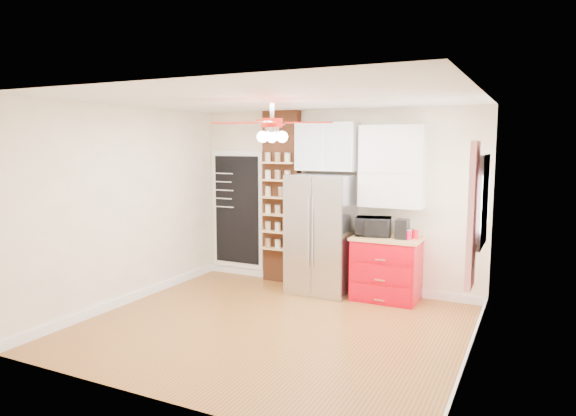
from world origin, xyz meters
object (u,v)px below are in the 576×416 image
at_px(red_cabinet, 386,268).
at_px(coffee_maker, 402,229).
at_px(toaster_oven, 373,227).
at_px(pantry_jar_oats, 268,192).
at_px(fridge, 321,234).
at_px(canister_left, 408,235).
at_px(ceiling_fan, 272,123).

height_order(red_cabinet, coffee_maker, coffee_maker).
height_order(toaster_oven, pantry_jar_oats, pantry_jar_oats).
relative_size(fridge, canister_left, 14.05).
height_order(red_cabinet, toaster_oven, toaster_oven).
xyz_separation_m(red_cabinet, coffee_maker, (0.22, -0.04, 0.58)).
height_order(ceiling_fan, pantry_jar_oats, ceiling_fan).
height_order(ceiling_fan, canister_left, ceiling_fan).
bearing_deg(fridge, red_cabinet, 2.95).
distance_m(coffee_maker, pantry_jar_oats, 2.21).
xyz_separation_m(ceiling_fan, pantry_jar_oats, (-1.03, 1.80, -0.98)).
relative_size(red_cabinet, canister_left, 7.55).
relative_size(toaster_oven, coffee_maker, 1.80).
height_order(fridge, canister_left, fridge).
relative_size(fridge, red_cabinet, 1.86).
relative_size(canister_left, pantry_jar_oats, 0.87).
xyz_separation_m(fridge, red_cabinet, (0.97, 0.05, -0.42)).
height_order(fridge, pantry_jar_oats, fridge).
bearing_deg(pantry_jar_oats, toaster_oven, -4.11).
distance_m(ceiling_fan, canister_left, 2.50).
relative_size(fridge, pantry_jar_oats, 12.21).
relative_size(red_cabinet, coffee_maker, 3.50).
xyz_separation_m(red_cabinet, pantry_jar_oats, (-1.95, 0.12, 0.99)).
bearing_deg(toaster_oven, pantry_jar_oats, 164.03).
bearing_deg(pantry_jar_oats, coffee_maker, -4.10).
xyz_separation_m(coffee_maker, pantry_jar_oats, (-2.17, 0.16, 0.41)).
xyz_separation_m(ceiling_fan, toaster_oven, (0.72, 1.67, -1.39)).
xyz_separation_m(ceiling_fan, coffee_maker, (1.14, 1.64, -1.39)).
relative_size(fridge, coffee_maker, 6.51).
xyz_separation_m(red_cabinet, ceiling_fan, (-0.92, -1.68, 1.97)).
bearing_deg(coffee_maker, canister_left, -14.56).
bearing_deg(ceiling_fan, pantry_jar_oats, 119.79).
relative_size(fridge, ceiling_fan, 1.25).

